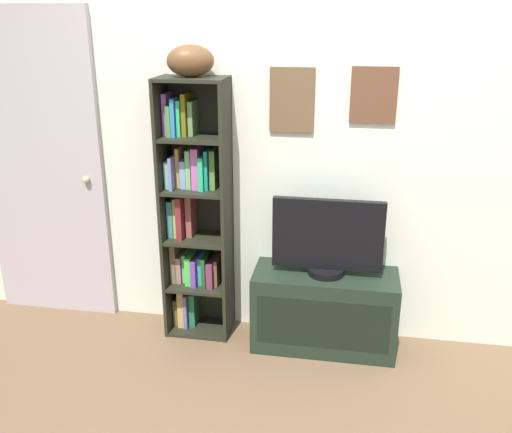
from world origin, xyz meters
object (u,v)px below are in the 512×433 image
television (328,239)px  door (43,170)px  football (190,61)px  tv_stand (324,310)px  bookshelf (193,215)px

television → door: 1.90m
television → door: (-1.88, 0.16, 0.29)m
football → tv_stand: 1.69m
football → television: football is taller
bookshelf → tv_stand: bearing=-5.5°
bookshelf → door: (-1.03, 0.08, 0.22)m
bookshelf → football: size_ratio=6.14×
tv_stand → door: (-1.88, 0.16, 0.77)m
bookshelf → tv_stand: bookshelf is taller
tv_stand → television: (-0.00, 0.00, 0.48)m
tv_stand → television: size_ratio=1.34×
bookshelf → door: size_ratio=0.81×
bookshelf → television: bookshelf is taller
football → tv_stand: size_ratio=0.30×
bookshelf → television: size_ratio=2.50×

